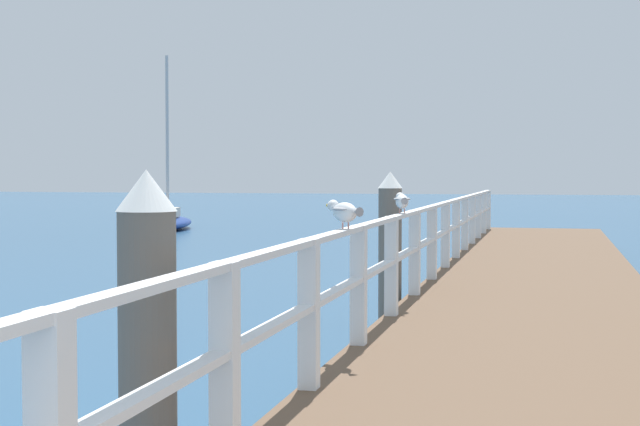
# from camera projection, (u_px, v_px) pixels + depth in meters

# --- Properties ---
(pier_deck) EXTENTS (2.76, 23.68, 0.45)m
(pier_deck) POSITION_uv_depth(u_px,v_px,m) (534.00, 300.00, 11.77)
(pier_deck) COLOR brown
(pier_deck) RESTS_ON ground_plane
(pier_railing) EXTENTS (0.12, 22.20, 0.96)m
(pier_railing) POSITION_uv_depth(u_px,v_px,m) (432.00, 233.00, 12.05)
(pier_railing) COLOR white
(pier_railing) RESTS_ON pier_deck
(dock_piling_near) EXTENTS (0.29, 0.29, 1.85)m
(dock_piling_near) POSITION_uv_depth(u_px,v_px,m) (148.00, 360.00, 4.46)
(dock_piling_near) COLOR #6B6056
(dock_piling_near) RESTS_ON ground_plane
(dock_piling_far) EXTENTS (0.29, 0.29, 1.85)m
(dock_piling_far) POSITION_uv_depth(u_px,v_px,m) (390.00, 247.00, 11.17)
(dock_piling_far) COLOR #6B6056
(dock_piling_far) RESTS_ON ground_plane
(seagull_foreground) EXTENTS (0.36, 0.38, 0.21)m
(seagull_foreground) POSITION_uv_depth(u_px,v_px,m) (344.00, 211.00, 6.95)
(seagull_foreground) COLOR white
(seagull_foreground) RESTS_ON pier_railing
(seagull_background) EXTENTS (0.23, 0.47, 0.21)m
(seagull_background) POSITION_uv_depth(u_px,v_px,m) (402.00, 201.00, 9.60)
(seagull_background) COLOR white
(seagull_background) RESTS_ON pier_railing
(boat_1) EXTENTS (2.30, 4.37, 5.60)m
(boat_1) POSITION_uv_depth(u_px,v_px,m) (166.00, 220.00, 29.79)
(boat_1) COLOR navy
(boat_1) RESTS_ON ground_plane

